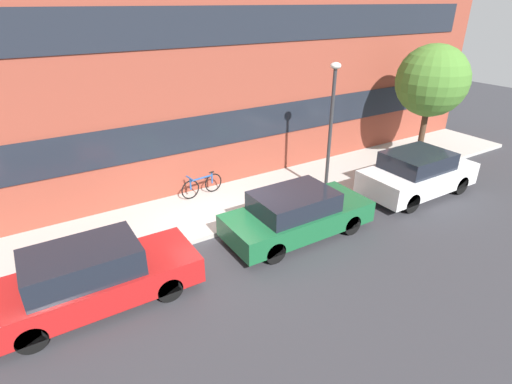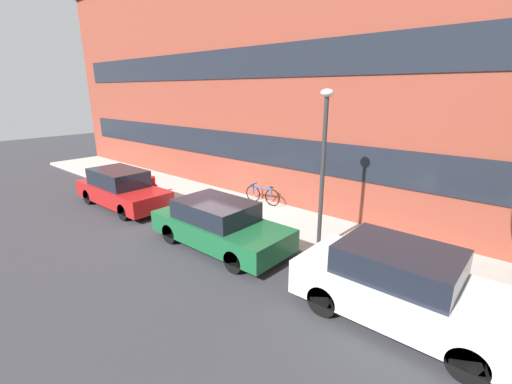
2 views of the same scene
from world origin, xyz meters
name	(u,v)px [view 2 (image 2 of 2)]	position (x,y,z in m)	size (l,w,h in m)	color
ground_plane	(207,221)	(0.00, 0.00, 0.00)	(56.00, 56.00, 0.00)	#333338
sidewalk_strip	(236,209)	(0.00, 1.43, 0.07)	(28.00, 2.85, 0.13)	#B2AFA8
rowhouse_facade	(269,76)	(0.00, 3.30, 4.77)	(28.00, 1.02, 9.53)	brown
parked_car_red	(121,189)	(-3.61, -1.05, 0.69)	(4.32, 1.60, 1.42)	#AD1919
parked_car_green	(219,225)	(1.74, -1.05, 0.66)	(4.16, 1.71, 1.33)	#195B33
parked_car_white	(402,286)	(6.75, -1.05, 0.74)	(4.01, 1.79, 1.49)	silver
fire_hydrant	(153,185)	(-3.82, 0.45, 0.52)	(0.52, 0.29, 0.76)	red
bicycle	(262,194)	(0.48, 2.38, 0.50)	(1.51, 0.44, 0.74)	black
lamp_post	(324,154)	(4.08, 0.43, 2.74)	(0.32, 0.32, 4.18)	#2D2D30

